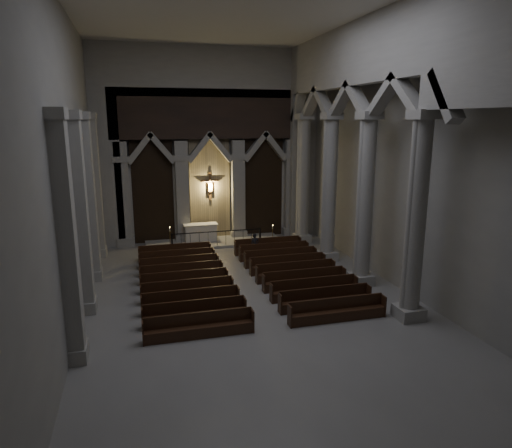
{
  "coord_description": "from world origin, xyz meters",
  "views": [
    {
      "loc": [
        -4.62,
        -17.11,
        7.68
      ],
      "look_at": [
        0.73,
        3.0,
        2.89
      ],
      "focal_mm": 32.0,
      "sensor_mm": 36.0,
      "label": 1
    }
  ],
  "objects_px": {
    "candle_stand_left": "(170,245)",
    "candle_stand_right": "(272,240)",
    "altar": "(201,232)",
    "altar_rail": "(217,236)",
    "worshipper": "(255,245)",
    "pews": "(242,279)"
  },
  "relations": [
    {
      "from": "candle_stand_left",
      "to": "candle_stand_right",
      "type": "xyz_separation_m",
      "value": [
        6.23,
        -0.31,
        -0.05
      ]
    },
    {
      "from": "altar",
      "to": "candle_stand_left",
      "type": "distance_m",
      "value": 2.57
    },
    {
      "from": "altar_rail",
      "to": "worshipper",
      "type": "height_order",
      "value": "worshipper"
    },
    {
      "from": "candle_stand_left",
      "to": "pews",
      "type": "bearing_deg",
      "value": -66.46
    },
    {
      "from": "candle_stand_right",
      "to": "worshipper",
      "type": "xyz_separation_m",
      "value": [
        -1.61,
        -1.81,
        0.3
      ]
    },
    {
      "from": "candle_stand_left",
      "to": "worshipper",
      "type": "bearing_deg",
      "value": -24.72
    },
    {
      "from": "altar",
      "to": "worshipper",
      "type": "relative_size",
      "value": 1.61
    },
    {
      "from": "altar_rail",
      "to": "pews",
      "type": "bearing_deg",
      "value": -90.0
    },
    {
      "from": "pews",
      "to": "candle_stand_left",
      "type": "bearing_deg",
      "value": 113.54
    },
    {
      "from": "pews",
      "to": "altar_rail",
      "type": "bearing_deg",
      "value": 90.0
    },
    {
      "from": "worshipper",
      "to": "altar_rail",
      "type": "bearing_deg",
      "value": 124.63
    },
    {
      "from": "candle_stand_right",
      "to": "altar",
      "type": "bearing_deg",
      "value": 156.04
    },
    {
      "from": "altar",
      "to": "candle_stand_left",
      "type": "xyz_separation_m",
      "value": [
        -2.03,
        -1.55,
        -0.28
      ]
    },
    {
      "from": "candle_stand_left",
      "to": "candle_stand_right",
      "type": "relative_size",
      "value": 1.14
    },
    {
      "from": "candle_stand_right",
      "to": "worshipper",
      "type": "bearing_deg",
      "value": -131.65
    },
    {
      "from": "worshipper",
      "to": "altar",
      "type": "bearing_deg",
      "value": 121.11
    },
    {
      "from": "candle_stand_right",
      "to": "worshipper",
      "type": "distance_m",
      "value": 2.45
    },
    {
      "from": "altar",
      "to": "altar_rail",
      "type": "height_order",
      "value": "altar"
    },
    {
      "from": "altar_rail",
      "to": "pews",
      "type": "relative_size",
      "value": 0.55
    },
    {
      "from": "altar",
      "to": "altar_rail",
      "type": "bearing_deg",
      "value": -61.06
    },
    {
      "from": "pews",
      "to": "candle_stand_right",
      "type": "bearing_deg",
      "value": 61.18
    },
    {
      "from": "pews",
      "to": "worshipper",
      "type": "relative_size",
      "value": 7.54
    }
  ]
}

